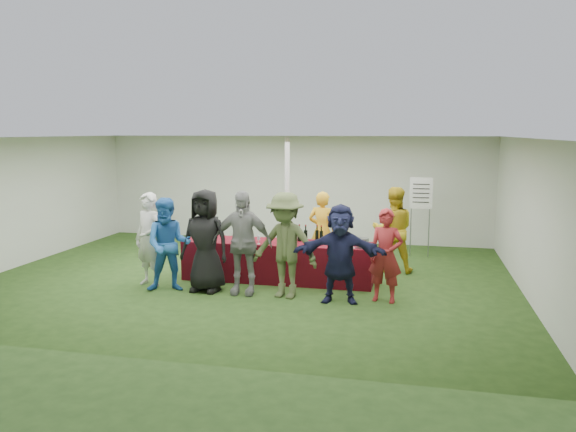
% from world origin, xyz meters
% --- Properties ---
extents(ground, '(60.00, 60.00, 0.00)m').
position_xyz_m(ground, '(0.00, 0.00, 0.00)').
color(ground, '#284719').
rests_on(ground, ground).
extents(tent, '(10.00, 10.00, 10.00)m').
position_xyz_m(tent, '(0.50, 1.20, 1.35)').
color(tent, white).
rests_on(tent, ground).
extents(serving_table, '(3.60, 0.80, 0.75)m').
position_xyz_m(serving_table, '(0.59, 0.00, 0.38)').
color(serving_table, '#5A0A11').
rests_on(serving_table, ground).
extents(wine_bottles, '(0.63, 0.15, 0.32)m').
position_xyz_m(wine_bottles, '(1.13, 0.14, 0.87)').
color(wine_bottles, black).
rests_on(wine_bottles, serving_table).
extents(wine_glasses, '(2.96, 0.12, 0.16)m').
position_xyz_m(wine_glasses, '(0.44, -0.25, 0.86)').
color(wine_glasses, silver).
rests_on(wine_glasses, serving_table).
extents(water_bottle, '(0.07, 0.07, 0.23)m').
position_xyz_m(water_bottle, '(0.68, 0.08, 0.85)').
color(water_bottle, silver).
rests_on(water_bottle, serving_table).
extents(bar_towel, '(0.25, 0.18, 0.03)m').
position_xyz_m(bar_towel, '(2.12, 0.05, 0.77)').
color(bar_towel, white).
rests_on(bar_towel, serving_table).
extents(dump_bucket, '(0.23, 0.23, 0.18)m').
position_xyz_m(dump_bucket, '(2.20, -0.22, 0.84)').
color(dump_bucket, slate).
rests_on(dump_bucket, serving_table).
extents(wine_list_sign, '(0.50, 0.03, 1.80)m').
position_xyz_m(wine_list_sign, '(3.22, 2.69, 1.32)').
color(wine_list_sign, slate).
rests_on(wine_list_sign, ground).
extents(staff_pourer, '(0.65, 0.49, 1.63)m').
position_xyz_m(staff_pourer, '(1.28, 0.96, 0.81)').
color(staff_pourer, gold).
rests_on(staff_pourer, ground).
extents(staff_back, '(0.91, 0.75, 1.73)m').
position_xyz_m(staff_back, '(2.69, 1.16, 0.86)').
color(staff_back, gold).
rests_on(staff_back, ground).
extents(customer_0, '(0.74, 0.63, 1.72)m').
position_xyz_m(customer_0, '(-1.63, -0.85, 0.86)').
color(customer_0, silver).
rests_on(customer_0, ground).
extents(customer_1, '(0.97, 0.85, 1.67)m').
position_xyz_m(customer_1, '(-1.13, -1.10, 0.83)').
color(customer_1, '#2561B1').
rests_on(customer_1, ground).
extents(customer_2, '(0.94, 0.66, 1.82)m').
position_xyz_m(customer_2, '(-0.49, -0.96, 0.91)').
color(customer_2, black).
rests_on(customer_2, ground).
extents(customer_3, '(1.08, 0.48, 1.82)m').
position_xyz_m(customer_3, '(0.19, -0.97, 0.91)').
color(customer_3, gray).
rests_on(customer_3, ground).
extents(customer_4, '(1.28, 0.89, 1.81)m').
position_xyz_m(customer_4, '(0.98, -1.03, 0.91)').
color(customer_4, '#4A562F').
rests_on(customer_4, ground).
extents(customer_5, '(1.56, 0.61, 1.64)m').
position_xyz_m(customer_5, '(1.92, -1.09, 0.82)').
color(customer_5, '#181B3C').
rests_on(customer_5, ground).
extents(customer_6, '(0.63, 0.47, 1.57)m').
position_xyz_m(customer_6, '(2.65, -0.89, 0.78)').
color(customer_6, maroon).
rests_on(customer_6, ground).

